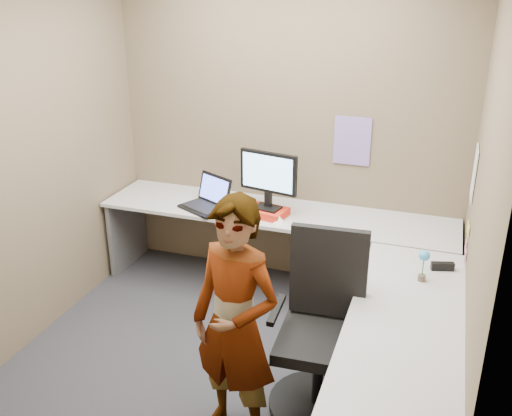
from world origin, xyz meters
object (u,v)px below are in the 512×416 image
at_px(monitor, 268,175).
at_px(office_chair, 321,342).
at_px(desk, 309,266).
at_px(person, 235,325).

distance_m(monitor, office_chair, 1.53).
bearing_deg(office_chair, desk, 106.84).
xyz_separation_m(monitor, person, (0.33, -1.61, -0.31)).
distance_m(monitor, person, 1.68).
height_order(desk, person, person).
distance_m(desk, monitor, 0.84).
bearing_deg(office_chair, person, -137.83).
distance_m(office_chair, person, 0.64).
height_order(desk, office_chair, office_chair).
bearing_deg(desk, office_chair, -69.89).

